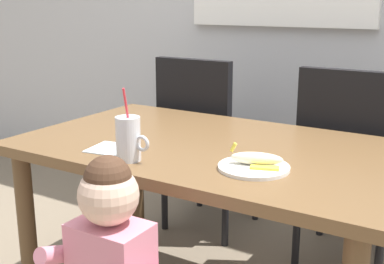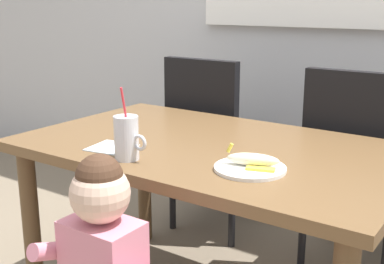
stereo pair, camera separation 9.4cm
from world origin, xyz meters
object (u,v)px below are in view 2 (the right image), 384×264
(dining_table, at_px, (211,167))
(toddler_standing, at_px, (103,259))
(peeled_banana, at_px, (254,160))
(paper_napkin, at_px, (112,147))
(snack_plate, at_px, (250,168))
(dining_chair_right, at_px, (356,161))
(dining_chair_left, at_px, (212,136))
(milk_cup, at_px, (127,140))

(dining_table, relative_size, toddler_standing, 1.72)
(peeled_banana, height_order, paper_napkin, peeled_banana)
(snack_plate, bearing_deg, toddler_standing, -118.81)
(paper_napkin, bearing_deg, dining_chair_right, 55.06)
(toddler_standing, bearing_deg, dining_chair_left, 108.84)
(snack_plate, bearing_deg, dining_chair_right, 83.44)
(dining_table, bearing_deg, dining_chair_right, 60.80)
(dining_chair_right, xyz_separation_m, peeled_banana, (-0.09, -0.82, 0.21))
(dining_chair_right, xyz_separation_m, milk_cup, (-0.49, -0.97, 0.24))
(toddler_standing, height_order, milk_cup, milk_cup)
(peeled_banana, bearing_deg, dining_chair_left, 129.32)
(dining_table, xyz_separation_m, peeled_banana, (0.27, -0.18, 0.13))
(dining_chair_left, xyz_separation_m, snack_plate, (0.67, -0.83, 0.18))
(toddler_standing, bearing_deg, snack_plate, 61.19)
(milk_cup, distance_m, snack_plate, 0.42)
(dining_chair_left, height_order, peeled_banana, dining_chair_left)
(dining_chair_left, relative_size, dining_chair_right, 1.00)
(dining_table, bearing_deg, peeled_banana, -33.12)
(dining_table, xyz_separation_m, paper_napkin, (-0.27, -0.26, 0.10))
(dining_chair_right, bearing_deg, snack_plate, 83.44)
(toddler_standing, distance_m, paper_napkin, 0.51)
(dining_table, height_order, toddler_standing, toddler_standing)
(peeled_banana, bearing_deg, milk_cup, -159.84)
(milk_cup, bearing_deg, snack_plate, 18.91)
(milk_cup, bearing_deg, toddler_standing, -61.32)
(snack_plate, bearing_deg, milk_cup, -161.09)
(milk_cup, height_order, snack_plate, milk_cup)
(dining_chair_right, height_order, peeled_banana, dining_chair_right)
(paper_napkin, bearing_deg, snack_plate, 7.22)
(dining_table, distance_m, toddler_standing, 0.63)
(dining_table, xyz_separation_m, toddler_standing, (0.03, -0.62, -0.10))
(toddler_standing, relative_size, peeled_banana, 4.78)
(dining_table, relative_size, milk_cup, 5.73)
(dining_chair_left, relative_size, milk_cup, 3.82)
(peeled_banana, bearing_deg, dining_chair_right, 83.74)
(snack_plate, distance_m, paper_napkin, 0.54)
(toddler_standing, relative_size, milk_cup, 3.33)
(snack_plate, distance_m, peeled_banana, 0.03)
(dining_chair_left, relative_size, toddler_standing, 1.15)
(dining_chair_left, bearing_deg, peeled_banana, 129.32)
(dining_chair_left, xyz_separation_m, toddler_standing, (0.43, -1.26, -0.02))
(snack_plate, bearing_deg, peeled_banana, 64.41)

